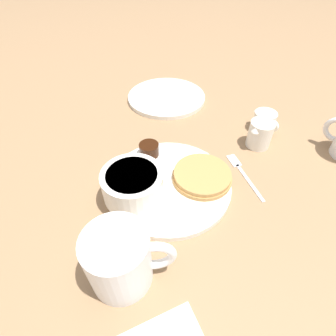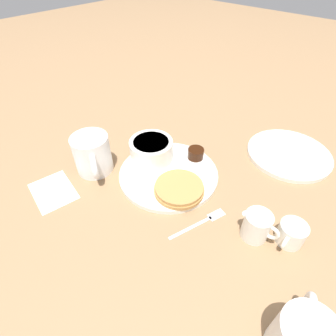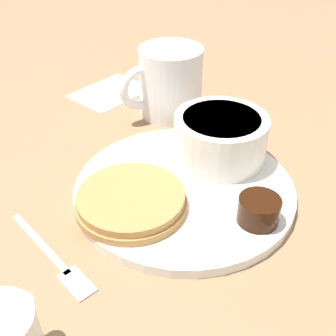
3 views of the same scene
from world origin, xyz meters
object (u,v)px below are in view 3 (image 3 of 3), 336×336
object	(u,v)px
coffee_mug	(169,82)
fork	(57,261)
plate	(184,189)
bowl	(220,136)

from	to	relation	value
coffee_mug	fork	size ratio (longest dim) A/B	0.87
plate	fork	size ratio (longest dim) A/B	1.81
plate	coffee_mug	xyz separation A→B (m)	(-0.16, -0.11, 0.05)
fork	bowl	bearing A→B (deg)	163.68
plate	bowl	distance (m)	0.08
fork	coffee_mug	bearing A→B (deg)	-169.78
bowl	coffee_mug	distance (m)	0.15
bowl	coffee_mug	xyz separation A→B (m)	(-0.09, -0.12, 0.01)
bowl	fork	xyz separation A→B (m)	(0.23, -0.07, -0.04)
plate	bowl	size ratio (longest dim) A/B	2.22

